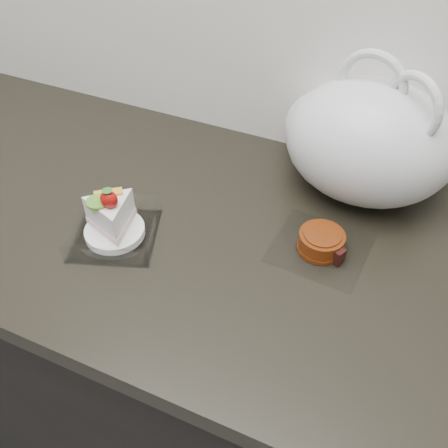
# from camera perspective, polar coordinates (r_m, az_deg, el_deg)

# --- Properties ---
(counter) EXTENTS (2.04, 0.64, 0.90)m
(counter) POSITION_cam_1_polar(r_m,az_deg,el_deg) (1.27, -4.74, -14.05)
(counter) COLOR black
(counter) RESTS_ON ground
(cake_tray) EXTENTS (0.18, 0.18, 0.11)m
(cake_tray) POSITION_cam_1_polar(r_m,az_deg,el_deg) (0.88, -12.54, 0.05)
(cake_tray) COLOR white
(cake_tray) RESTS_ON counter
(mooncake_wrap) EXTENTS (0.17, 0.16, 0.04)m
(mooncake_wrap) POSITION_cam_1_polar(r_m,az_deg,el_deg) (0.86, 11.09, -2.17)
(mooncake_wrap) COLOR white
(mooncake_wrap) RESTS_ON counter
(plastic_bag) EXTENTS (0.38, 0.34, 0.28)m
(plastic_bag) POSITION_cam_1_polar(r_m,az_deg,el_deg) (0.95, 15.40, 9.36)
(plastic_bag) COLOR silver
(plastic_bag) RESTS_ON counter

